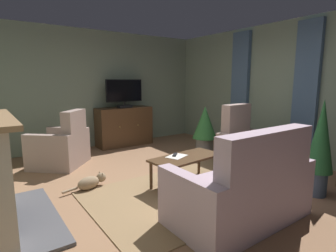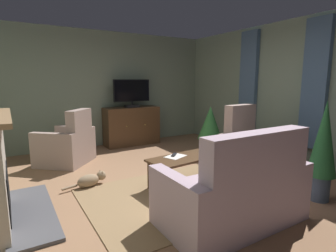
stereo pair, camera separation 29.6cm
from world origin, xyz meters
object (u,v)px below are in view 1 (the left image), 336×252
tv_remote (175,155)px  armchair_beside_cabinet (250,151)px  tv_cabinet (124,127)px  armchair_facing_sofa (61,148)px  potted_plant_small_fern_corner (321,143)px  cat (91,182)px  sofa_floral (243,191)px  coffee_table (186,160)px  television (124,93)px  folded_newspaper (177,156)px  potted_plant_tall_palm_by_window (205,127)px

tv_remote → armchair_beside_cabinet: (1.43, -0.24, -0.10)m
tv_cabinet → armchair_facing_sofa: size_ratio=1.09×
potted_plant_small_fern_corner → cat: 3.20m
armchair_beside_cabinet → potted_plant_small_fern_corner: bearing=-94.8°
sofa_floral → armchair_beside_cabinet: armchair_beside_cabinet is taller
armchair_beside_cabinet → cat: size_ratio=1.72×
armchair_facing_sofa → potted_plant_small_fern_corner: size_ratio=0.92×
coffee_table → potted_plant_small_fern_corner: (1.23, -1.30, 0.34)m
potted_plant_small_fern_corner → sofa_floral: bearing=174.3°
television → armchair_beside_cabinet: television is taller
tv_cabinet → armchair_facing_sofa: 1.82m
folded_newspaper → armchair_beside_cabinet: (1.44, -0.19, -0.09)m
tv_cabinet → coffee_table: tv_cabinet is taller
tv_cabinet → folded_newspaper: 2.78m
television → cat: size_ratio=1.37×
sofa_floral → armchair_beside_cabinet: bearing=35.9°
tv_cabinet → television: bearing=-90.0°
tv_remote → potted_plant_tall_palm_by_window: potted_plant_tall_palm_by_window is taller
potted_plant_small_fern_corner → cat: (-2.43, 1.99, -0.63)m
television → armchair_facing_sofa: size_ratio=0.75×
tv_cabinet → tv_remote: size_ratio=7.69×
armchair_beside_cabinet → cat: (-2.53, 0.79, -0.25)m
folded_newspaper → sofa_floral: (-0.03, -1.25, -0.09)m
tv_cabinet → sofa_floral: bearing=-97.5°
coffee_table → folded_newspaper: bearing=142.0°
armchair_beside_cabinet → coffee_table: bearing=175.5°
armchair_beside_cabinet → cat: armchair_beside_cabinet is taller
armchair_facing_sofa → tv_cabinet: bearing=25.2°
armchair_facing_sofa → potted_plant_tall_palm_by_window: size_ratio=1.17×
television → folded_newspaper: size_ratio=2.99×
folded_newspaper → potted_plant_tall_palm_by_window: 1.78m
tv_remote → sofa_floral: sofa_floral is taller
cat → folded_newspaper: bearing=-28.9°
television → potted_plant_small_fern_corner: 4.19m
armchair_facing_sofa → armchair_beside_cabinet: (2.59, -2.15, 0.02)m
tv_remote → potted_plant_small_fern_corner: potted_plant_small_fern_corner is taller
sofa_floral → potted_plant_tall_palm_by_window: sofa_floral is taller
armchair_beside_cabinet → potted_plant_tall_palm_by_window: bearing=87.9°
potted_plant_small_fern_corner → armchair_facing_sofa: bearing=126.6°
tv_cabinet → coffee_table: 2.85m
tv_remote → sofa_floral: size_ratio=0.11×
coffee_table → potted_plant_tall_palm_by_window: size_ratio=1.11×
sofa_floral → potted_plant_tall_palm_by_window: size_ratio=1.54×
coffee_table → armchair_beside_cabinet: armchair_beside_cabinet is taller
tv_cabinet → television: television is taller
sofa_floral → armchair_beside_cabinet: size_ratio=1.40×
armchair_facing_sofa → potted_plant_tall_palm_by_window: potted_plant_tall_palm_by_window is taller
sofa_floral → armchair_facing_sofa: (-1.12, 3.22, -0.02)m
potted_plant_small_fern_corner → cat: bearing=140.7°
tv_cabinet → sofa_floral: sofa_floral is taller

